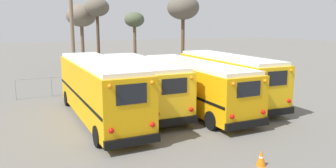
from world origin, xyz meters
The scene contains 12 objects.
ground_plane centered at (0.00, 0.00, 0.00)m, with size 160.00×160.00×0.00m, color #66635E.
school_bus_0 centered at (-4.32, -0.68, 1.78)m, with size 2.56×10.79×3.30m.
school_bus_1 centered at (-1.44, 0.43, 1.69)m, with size 2.87×10.06×3.07m.
school_bus_2 centered at (1.44, -1.16, 1.62)m, with size 2.74×10.49×2.97m.
school_bus_3 centered at (4.31, -0.67, 1.73)m, with size 2.93×9.65×3.17m.
utility_pole centered at (-3.07, 12.99, 4.68)m, with size 1.80×0.35×9.15m.
bare_tree_0 centered at (-0.43, 21.36, 6.04)m, with size 3.48×3.48×7.44m.
bare_tree_1 centered at (6.29, 21.67, 5.49)m, with size 2.54×2.54×6.65m.
bare_tree_2 centered at (0.74, 18.55, 6.80)m, with size 2.70×2.70×7.99m.
bare_tree_3 centered at (9.28, 14.35, 6.85)m, with size 3.55×3.55×8.29m.
fence_line centered at (0.00, 6.60, 0.98)m, with size 16.69×0.06×1.42m.
traffic_cone centered at (-0.49, -9.31, 0.31)m, with size 0.36×0.36×0.61m.
Camera 1 is at (-8.76, -18.05, 5.28)m, focal length 35.00 mm.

